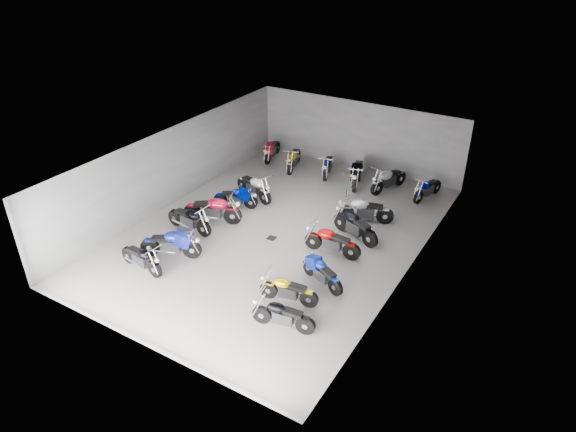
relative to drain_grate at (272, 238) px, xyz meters
name	(u,v)px	position (x,y,z in m)	size (l,w,h in m)	color
ground	(279,232)	(0.00, 0.50, -0.01)	(14.00, 14.00, 0.00)	gray
wall_back	(358,135)	(0.00, 7.50, 1.59)	(10.00, 0.10, 3.20)	gray
wall_left	(174,165)	(-5.00, 0.50, 1.59)	(0.10, 14.00, 3.20)	gray
wall_right	(412,231)	(5.00, 0.50, 1.59)	(0.10, 14.00, 3.20)	gray
ceiling	(278,153)	(0.00, 0.50, 3.21)	(10.00, 14.00, 0.04)	black
drain_grate	(272,238)	(0.00, 0.00, 0.00)	(0.32, 0.32, 0.01)	black
motorcycle_left_a	(141,258)	(-2.62, -3.91, 0.46)	(1.95, 0.44, 0.86)	black
motorcycle_left_b	(171,244)	(-2.32, -2.79, 0.51)	(2.03, 1.03, 0.95)	black
motorcycle_left_c	(190,219)	(-2.92, -1.13, 0.50)	(2.11, 0.44, 0.93)	black
motorcycle_left_d	(213,210)	(-2.57, -0.17, 0.55)	(2.21, 1.02, 1.02)	black
motorcycle_left_e	(236,198)	(-2.53, 1.27, 0.44)	(1.77, 0.78, 0.81)	black
motorcycle_left_f	(254,187)	(-2.36, 2.34, 0.52)	(2.12, 0.85, 0.97)	black
motorcycle_right_a	(282,315)	(2.88, -3.93, 0.45)	(1.90, 0.52, 0.84)	black
motorcycle_right_b	(288,290)	(2.41, -2.84, 0.45)	(1.87, 0.53, 0.83)	black
motorcycle_right_c	(322,272)	(2.86, -1.51, 0.45)	(1.79, 0.84, 0.83)	black
motorcycle_right_d	(332,241)	(2.34, 0.22, 0.50)	(2.11, 0.44, 0.93)	black
motorcycle_right_e	(355,225)	(2.59, 1.61, 0.52)	(2.09, 0.94, 0.96)	black
motorcycle_right_f	(365,210)	(2.44, 2.86, 0.52)	(2.06, 0.99, 0.96)	black
motorcycle_back_a	(272,149)	(-3.99, 6.29, 0.48)	(0.63, 1.99, 0.89)	black
motorcycle_back_b	(294,159)	(-2.48, 5.82, 0.50)	(0.74, 2.06, 0.93)	black
motorcycle_back_c	(328,165)	(-0.78, 6.01, 0.46)	(0.73, 1.89, 0.86)	black
motorcycle_back_d	(357,172)	(0.79, 5.81, 0.56)	(0.87, 2.31, 1.04)	black
motorcycle_back_e	(388,179)	(2.20, 5.95, 0.52)	(0.84, 2.11, 0.96)	black
motorcycle_back_f	(427,189)	(3.89, 6.05, 0.46)	(0.63, 1.89, 0.85)	black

